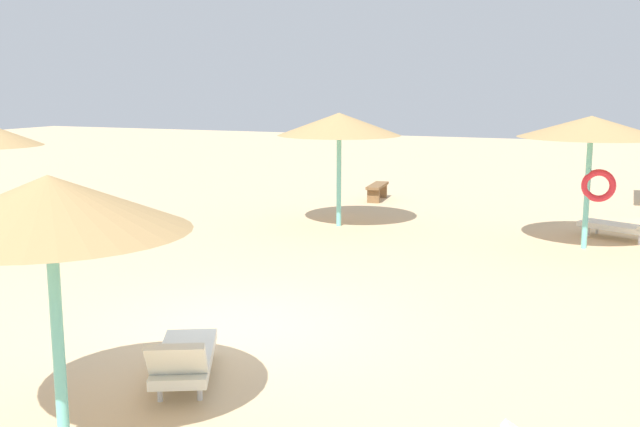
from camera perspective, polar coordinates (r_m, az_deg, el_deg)
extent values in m
plane|color=#DBBA8C|center=(10.88, -6.21, -8.78)|extent=(80.00, 80.00, 0.00)
cylinder|color=#6BC6BC|center=(7.70, -19.63, -8.67)|extent=(0.12, 0.12, 2.20)
cone|color=tan|center=(7.41, -20.21, 0.74)|extent=(2.68, 2.68, 0.54)
cylinder|color=#6BC6BC|center=(16.67, 19.95, 1.63)|extent=(0.12, 0.12, 2.48)
cone|color=tan|center=(16.54, 20.23, 6.32)|extent=(3.03, 3.03, 0.45)
torus|color=red|center=(16.65, 20.73, 2.03)|extent=(0.71, 0.19, 0.70)
cylinder|color=#6BC6BC|center=(18.21, 1.47, 2.68)|extent=(0.12, 0.12, 2.35)
cone|color=tan|center=(18.09, 1.49, 6.93)|extent=(3.03, 3.03, 0.55)
cube|color=silver|center=(9.08, -10.37, -10.87)|extent=(1.34, 1.81, 0.12)
cube|color=silver|center=(8.24, -11.03, -11.06)|extent=(0.75, 0.65, 0.48)
cylinder|color=silver|center=(8.57, -9.27, -13.36)|extent=(0.06, 0.06, 0.22)
cylinder|color=silver|center=(8.62, -12.26, -13.32)|extent=(0.06, 0.06, 0.22)
cylinder|color=silver|center=(9.68, -8.64, -10.56)|extent=(0.06, 0.06, 0.22)
cylinder|color=silver|center=(9.73, -11.27, -10.54)|extent=(0.06, 0.06, 0.22)
cube|color=silver|center=(18.11, 22.05, -0.97)|extent=(1.81, 1.28, 0.12)
cylinder|color=silver|center=(17.70, 23.46, -1.86)|extent=(0.06, 0.06, 0.22)
cylinder|color=silver|center=(18.59, 20.64, -1.15)|extent=(0.06, 0.06, 0.22)
cylinder|color=silver|center=(18.20, 20.02, -1.33)|extent=(0.06, 0.06, 0.22)
cube|color=brown|center=(22.46, 4.46, 2.17)|extent=(0.56, 1.53, 0.08)
cube|color=brown|center=(21.97, 4.15, 1.35)|extent=(0.37, 0.16, 0.41)
cube|color=brown|center=(23.03, 4.74, 1.74)|extent=(0.37, 0.16, 0.41)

